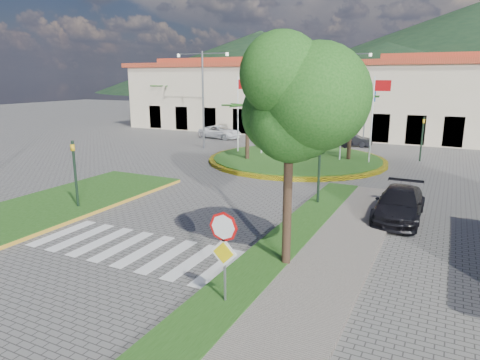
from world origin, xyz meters
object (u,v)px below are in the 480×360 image
at_px(stop_sign, 224,244).
at_px(car_dark_a, 335,140).
at_px(roundabout_island, 297,159).
at_px(car_side_right, 399,204).
at_px(car_dark_b, 351,140).
at_px(deciduous_tree, 290,104).
at_px(white_van, 220,132).

height_order(stop_sign, car_dark_a, stop_sign).
bearing_deg(roundabout_island, stop_sign, -76.27).
height_order(stop_sign, car_side_right, stop_sign).
bearing_deg(stop_sign, car_dark_b, 95.74).
relative_size(roundabout_island, car_dark_b, 3.59).
relative_size(deciduous_tree, car_dark_a, 2.16).
bearing_deg(white_van, deciduous_tree, -137.06).
bearing_deg(car_side_right, car_dark_b, 108.04).
xyz_separation_m(roundabout_island, deciduous_tree, (5.50, -17.00, 5.00)).
relative_size(deciduous_tree, car_dark_b, 1.92).
xyz_separation_m(stop_sign, car_side_right, (3.27, 9.70, -1.12)).
bearing_deg(deciduous_tree, stop_sign, -101.18).
xyz_separation_m(car_dark_a, car_side_right, (7.40, -18.33, 0.13)).
distance_m(deciduous_tree, car_dark_b, 26.43).
relative_size(white_van, car_side_right, 0.98).
distance_m(white_van, car_dark_b, 12.74).
bearing_deg(deciduous_tree, car_side_right, 68.19).
distance_m(roundabout_island, stop_sign, 20.69).
bearing_deg(stop_sign, white_van, 119.11).
height_order(deciduous_tree, car_side_right, deciduous_tree).
distance_m(stop_sign, car_dark_a, 28.37).
bearing_deg(deciduous_tree, car_dark_a, 100.73).
relative_size(roundabout_island, car_dark_a, 4.03).
distance_m(car_dark_a, car_side_right, 19.77).
relative_size(deciduous_tree, white_van, 1.51).
relative_size(car_dark_a, car_side_right, 0.69).
bearing_deg(car_dark_b, white_van, 89.81).
bearing_deg(car_side_right, stop_sign, -108.45).
xyz_separation_m(stop_sign, car_dark_a, (-4.14, 28.04, -1.25)).
relative_size(roundabout_island, car_side_right, 2.76).
distance_m(roundabout_island, car_side_right, 13.18).
distance_m(white_van, car_side_right, 26.32).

